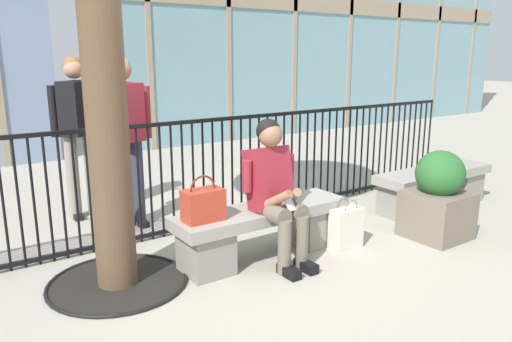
{
  "coord_description": "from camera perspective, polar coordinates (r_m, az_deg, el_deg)",
  "views": [
    {
      "loc": [
        -2.33,
        -3.25,
        1.72
      ],
      "look_at": [
        0.0,
        0.1,
        0.75
      ],
      "focal_mm": 34.39,
      "sensor_mm": 36.0,
      "label": 1
    }
  ],
  "objects": [
    {
      "name": "stone_bench",
      "position": [
        4.26,
        0.77,
        -6.54
      ],
      "size": [
        1.6,
        0.44,
        0.45
      ],
      "color": "gray",
      "rests_on": "ground"
    },
    {
      "name": "plaza_railing",
      "position": [
        4.93,
        -5.56,
        -0.27
      ],
      "size": [
        7.11,
        0.04,
        1.12
      ],
      "color": "black",
      "rests_on": "ground"
    },
    {
      "name": "bystander_at_railing",
      "position": [
        5.01,
        -15.02,
        4.65
      ],
      "size": [
        0.55,
        0.43,
        1.71
      ],
      "color": "#383D4C",
      "rests_on": "ground"
    },
    {
      "name": "handbag_on_bench",
      "position": [
        3.86,
        -6.16,
        -3.88
      ],
      "size": [
        0.31,
        0.19,
        0.37
      ],
      "color": "#B23823",
      "rests_on": "stone_bench"
    },
    {
      "name": "ground_plane",
      "position": [
        4.36,
        0.76,
        -9.9
      ],
      "size": [
        60.0,
        60.0,
        0.0
      ],
      "primitive_type": "plane",
      "color": "#A8A091"
    },
    {
      "name": "shopping_bag",
      "position": [
        4.53,
        10.42,
        -6.53
      ],
      "size": [
        0.31,
        0.15,
        0.47
      ],
      "color": "beige",
      "rests_on": "ground"
    },
    {
      "name": "seated_person_with_phone",
      "position": [
        4.06,
        2.22,
        -1.92
      ],
      "size": [
        0.52,
        0.66,
        1.21
      ],
      "color": "#6B6051",
      "rests_on": "ground"
    },
    {
      "name": "stone_bench_far",
      "position": [
        5.96,
        19.92,
        -1.52
      ],
      "size": [
        1.6,
        0.44,
        0.45
      ],
      "color": "gray",
      "rests_on": "ground"
    },
    {
      "name": "bystander_further_back",
      "position": [
        5.49,
        -19.98,
        5.04
      ],
      "size": [
        0.55,
        0.42,
        1.71
      ],
      "color": "gray",
      "rests_on": "ground"
    },
    {
      "name": "planter",
      "position": [
        4.99,
        20.4,
        -2.94
      ],
      "size": [
        0.54,
        0.54,
        0.85
      ],
      "color": "#726656",
      "rests_on": "ground"
    }
  ]
}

